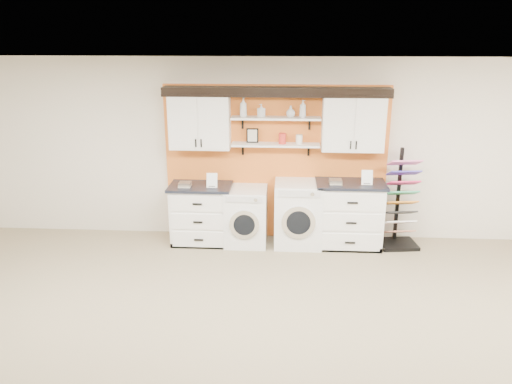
# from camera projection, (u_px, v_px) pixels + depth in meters

# --- Properties ---
(ceiling) EXTENTS (10.00, 10.00, 0.00)m
(ceiling) POSITION_uv_depth(u_px,v_px,m) (265.00, 83.00, 3.46)
(ceiling) COLOR white
(ceiling) RESTS_ON wall_back
(wall_back) EXTENTS (10.00, 0.00, 10.00)m
(wall_back) POSITION_uv_depth(u_px,v_px,m) (276.00, 150.00, 7.69)
(wall_back) COLOR beige
(wall_back) RESTS_ON floor
(accent_panel) EXTENTS (3.40, 0.07, 2.40)m
(accent_panel) POSITION_uv_depth(u_px,v_px,m) (276.00, 163.00, 7.72)
(accent_panel) COLOR orange
(accent_panel) RESTS_ON wall_back
(upper_cabinet_left) EXTENTS (0.90, 0.35, 0.84)m
(upper_cabinet_left) POSITION_uv_depth(u_px,v_px,m) (200.00, 121.00, 7.41)
(upper_cabinet_left) COLOR white
(upper_cabinet_left) RESTS_ON wall_back
(upper_cabinet_right) EXTENTS (0.90, 0.35, 0.84)m
(upper_cabinet_right) POSITION_uv_depth(u_px,v_px,m) (353.00, 122.00, 7.28)
(upper_cabinet_right) COLOR white
(upper_cabinet_right) RESTS_ON wall_back
(shelf_lower) EXTENTS (1.32, 0.28, 0.03)m
(shelf_lower) POSITION_uv_depth(u_px,v_px,m) (276.00, 145.00, 7.46)
(shelf_lower) COLOR white
(shelf_lower) RESTS_ON wall_back
(shelf_upper) EXTENTS (1.32, 0.28, 0.03)m
(shelf_upper) POSITION_uv_depth(u_px,v_px,m) (276.00, 118.00, 7.34)
(shelf_upper) COLOR white
(shelf_upper) RESTS_ON wall_back
(crown_molding) EXTENTS (3.30, 0.41, 0.13)m
(crown_molding) POSITION_uv_depth(u_px,v_px,m) (276.00, 91.00, 7.23)
(crown_molding) COLOR black
(crown_molding) RESTS_ON wall_back
(picture_frame) EXTENTS (0.18, 0.02, 0.22)m
(picture_frame) POSITION_uv_depth(u_px,v_px,m) (252.00, 136.00, 7.49)
(picture_frame) COLOR black
(picture_frame) RESTS_ON shelf_lower
(canister_red) EXTENTS (0.11, 0.11, 0.16)m
(canister_red) POSITION_uv_depth(u_px,v_px,m) (282.00, 138.00, 7.42)
(canister_red) COLOR red
(canister_red) RESTS_ON shelf_lower
(canister_cream) EXTENTS (0.10, 0.10, 0.14)m
(canister_cream) POSITION_uv_depth(u_px,v_px,m) (299.00, 139.00, 7.41)
(canister_cream) COLOR silver
(canister_cream) RESTS_ON shelf_lower
(base_cabinet_left) EXTENTS (0.94, 0.66, 0.93)m
(base_cabinet_left) POSITION_uv_depth(u_px,v_px,m) (201.00, 214.00, 7.70)
(base_cabinet_left) COLOR white
(base_cabinet_left) RESTS_ON floor
(base_cabinet_right) EXTENTS (1.03, 0.66, 1.01)m
(base_cabinet_right) POSITION_uv_depth(u_px,v_px,m) (349.00, 214.00, 7.56)
(base_cabinet_right) COLOR white
(base_cabinet_right) RESTS_ON floor
(washer) EXTENTS (0.63, 0.71, 0.88)m
(washer) POSITION_uv_depth(u_px,v_px,m) (246.00, 216.00, 7.66)
(washer) COLOR white
(washer) RESTS_ON floor
(dryer) EXTENTS (0.71, 0.71, 0.99)m
(dryer) POSITION_uv_depth(u_px,v_px,m) (298.00, 214.00, 7.60)
(dryer) COLOR white
(dryer) RESTS_ON floor
(sample_rack) EXTENTS (0.60, 0.52, 1.51)m
(sample_rack) POSITION_uv_depth(u_px,v_px,m) (400.00, 215.00, 7.55)
(sample_rack) COLOR black
(sample_rack) RESTS_ON floor
(soap_bottle_a) EXTENTS (0.15, 0.15, 0.28)m
(soap_bottle_a) POSITION_uv_depth(u_px,v_px,m) (243.00, 107.00, 7.32)
(soap_bottle_a) COLOR silver
(soap_bottle_a) RESTS_ON shelf_upper
(soap_bottle_b) EXTENTS (0.12, 0.12, 0.19)m
(soap_bottle_b) POSITION_uv_depth(u_px,v_px,m) (261.00, 110.00, 7.32)
(soap_bottle_b) COLOR silver
(soap_bottle_b) RESTS_ON shelf_upper
(soap_bottle_c) EXTENTS (0.14, 0.14, 0.17)m
(soap_bottle_c) POSITION_uv_depth(u_px,v_px,m) (291.00, 111.00, 7.29)
(soap_bottle_c) COLOR silver
(soap_bottle_c) RESTS_ON shelf_upper
(soap_bottle_d) EXTENTS (0.14, 0.14, 0.25)m
(soap_bottle_d) POSITION_uv_depth(u_px,v_px,m) (303.00, 109.00, 7.27)
(soap_bottle_d) COLOR silver
(soap_bottle_d) RESTS_ON shelf_upper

